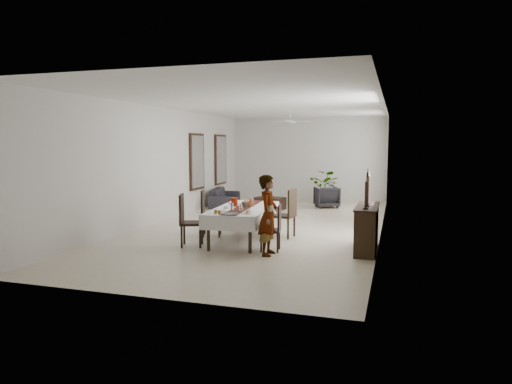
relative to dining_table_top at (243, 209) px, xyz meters
name	(u,v)px	position (x,y,z in m)	size (l,w,h in m)	color
floor	(265,226)	(-0.05, 1.95, -0.72)	(6.00, 12.00, 0.00)	beige
ceiling	(265,105)	(-0.05, 1.95, 2.48)	(6.00, 12.00, 0.02)	white
wall_back	(307,159)	(-0.05, 7.95, 0.88)	(6.00, 0.02, 3.20)	silver
wall_front	(146,186)	(-0.05, -4.05, 0.88)	(6.00, 0.02, 3.20)	silver
wall_left	(163,164)	(-3.05, 1.95, 0.88)	(0.02, 12.00, 3.20)	silver
wall_right	(383,168)	(2.95, 1.95, 0.88)	(0.02, 12.00, 3.20)	silver
dining_table_top	(243,209)	(0.00, 0.00, 0.00)	(1.00, 2.39, 0.05)	black
table_leg_fl	(208,234)	(-0.36, -1.16, -0.37)	(0.07, 0.07, 0.70)	black
table_leg_fr	(250,236)	(0.52, -1.10, -0.37)	(0.07, 0.07, 0.70)	black
table_leg_bl	(238,217)	(-0.52, 1.10, -0.37)	(0.07, 0.07, 0.70)	black
table_leg_br	(272,218)	(0.36, 1.16, -0.37)	(0.07, 0.07, 0.70)	black
tablecloth_top	(243,208)	(0.00, 0.00, 0.03)	(1.17, 2.57, 0.01)	white
tablecloth_drape_left	(219,213)	(-0.58, -0.04, -0.11)	(0.01, 2.57, 0.30)	white
tablecloth_drape_right	(269,215)	(0.58, 0.04, -0.11)	(0.01, 2.57, 0.30)	white
tablecloth_drape_near	(227,224)	(0.09, -1.28, -0.11)	(1.17, 0.01, 0.30)	white
tablecloth_drape_far	(256,207)	(-0.09, 1.28, -0.11)	(1.17, 0.01, 0.30)	white
table_runner	(243,207)	(0.00, 0.00, 0.04)	(0.35, 2.49, 0.00)	#562118
red_pitcher	(234,202)	(-0.26, 0.13, 0.14)	(0.15, 0.15, 0.20)	maroon
pitcher_handle	(231,202)	(-0.34, 0.13, 0.14)	(0.12, 0.12, 0.02)	maroon
wine_glass_near	(241,208)	(0.16, -0.64, 0.12)	(0.07, 0.07, 0.17)	white
wine_glass_mid	(232,207)	(-0.06, -0.55, 0.12)	(0.07, 0.07, 0.17)	silver
wine_glass_far	(246,203)	(0.05, 0.05, 0.12)	(0.07, 0.07, 0.17)	white
teacup_right	(250,210)	(0.34, -0.57, 0.07)	(0.09, 0.09, 0.06)	white
saucer_right	(250,211)	(0.34, -0.57, 0.04)	(0.15, 0.15, 0.01)	silver
teacup_left	(226,208)	(-0.27, -0.37, 0.07)	(0.09, 0.09, 0.06)	silver
saucer_left	(226,209)	(-0.27, -0.37, 0.04)	(0.15, 0.15, 0.01)	white
plate_near_right	(248,213)	(0.39, -0.87, 0.04)	(0.24, 0.24, 0.01)	white
bread_near_right	(248,212)	(0.39, -0.87, 0.07)	(0.09, 0.09, 0.09)	tan
plate_near_left	(220,211)	(-0.25, -0.77, 0.04)	(0.24, 0.24, 0.01)	silver
plate_far_left	(236,204)	(-0.36, 0.52, 0.04)	(0.24, 0.24, 0.01)	white
serving_tray	(230,214)	(0.07, -1.04, 0.05)	(0.36, 0.36, 0.02)	#46474C
jam_jar_a	(219,212)	(-0.14, -1.09, 0.07)	(0.06, 0.06, 0.07)	brown
jam_jar_b	(216,212)	(-0.25, -1.04, 0.07)	(0.06, 0.06, 0.07)	brown
fruit_basket	(248,204)	(0.03, 0.25, 0.09)	(0.30, 0.30, 0.10)	brown
fruit_red	(250,201)	(0.06, 0.27, 0.16)	(0.09, 0.09, 0.09)	maroon
fruit_green	(247,200)	(-0.01, 0.28, 0.16)	(0.08, 0.08, 0.08)	#588026
fruit_yellow	(248,201)	(0.04, 0.20, 0.16)	(0.08, 0.08, 0.08)	#BE8721
chair_right_near_seat	(270,230)	(0.85, -0.78, -0.30)	(0.40, 0.40, 0.05)	black
chair_right_near_leg_fl	(277,243)	(1.04, -0.92, -0.52)	(0.04, 0.04, 0.40)	black
chair_right_near_leg_fr	(279,240)	(0.99, -0.59, -0.52)	(0.04, 0.04, 0.40)	black
chair_right_near_leg_bl	(261,243)	(0.71, -0.97, -0.52)	(0.04, 0.04, 0.40)	black
chair_right_near_leg_br	(264,239)	(0.66, -0.64, -0.52)	(0.04, 0.04, 0.40)	black
chair_right_near_back	(279,217)	(1.03, -0.76, -0.02)	(0.40, 0.04, 0.51)	black
chair_right_far_seat	(283,216)	(0.77, 0.65, -0.22)	(0.48, 0.48, 0.05)	black
chair_right_far_leg_fl	(288,229)	(0.94, 0.43, -0.48)	(0.05, 0.05, 0.47)	black
chair_right_far_leg_fr	(294,226)	(1.00, 0.81, -0.48)	(0.05, 0.05, 0.47)	black
chair_right_far_leg_bl	(272,228)	(0.55, 0.49, -0.48)	(0.05, 0.05, 0.47)	black
chair_right_far_leg_br	(279,225)	(0.61, 0.88, -0.48)	(0.05, 0.05, 0.47)	black
chair_right_far_back	(292,203)	(0.99, 0.62, 0.11)	(0.48, 0.04, 0.61)	black
chair_left_near_seat	(192,223)	(-0.87, -0.86, -0.23)	(0.47, 0.47, 0.05)	black
chair_left_near_leg_fl	(184,234)	(-1.11, -0.73, -0.49)	(0.05, 0.05, 0.47)	black
chair_left_near_leg_fr	(182,237)	(-0.99, -1.10, -0.49)	(0.05, 0.05, 0.47)	black
chair_left_near_leg_bl	(202,234)	(-0.74, -0.61, -0.49)	(0.05, 0.05, 0.47)	black
chair_left_near_leg_br	(200,237)	(-0.62, -0.98, -0.49)	(0.05, 0.05, 0.47)	black
chair_left_near_back	(181,208)	(-1.07, -0.92, 0.10)	(0.47, 0.04, 0.60)	black
chair_left_far_seat	(212,216)	(-0.90, 0.31, -0.24)	(0.46, 0.46, 0.05)	black
chair_left_far_leg_fl	(205,225)	(-1.13, 0.44, -0.49)	(0.05, 0.05, 0.46)	black
chair_left_far_leg_fr	(203,228)	(-1.02, 0.07, -0.49)	(0.05, 0.05, 0.46)	black
chair_left_far_leg_bl	(220,225)	(-0.77, 0.55, -0.49)	(0.05, 0.05, 0.46)	black
chair_left_far_leg_br	(219,228)	(-0.66, 0.19, -0.49)	(0.05, 0.05, 0.46)	black
chair_left_far_back	(203,202)	(-1.10, 0.25, 0.08)	(0.46, 0.04, 0.59)	black
woman	(268,215)	(0.90, -1.12, 0.07)	(0.58, 0.38, 1.58)	#9A9EA2
sideboard_body	(367,229)	(2.73, -0.20, -0.27)	(0.40, 1.50, 0.90)	black
sideboard_top	(367,206)	(2.73, -0.20, 0.20)	(0.44, 1.56, 0.03)	black
candlestick_near_base	(366,209)	(2.73, -0.75, 0.23)	(0.10, 0.10, 0.03)	black
candlestick_near_shaft	(366,195)	(2.73, -0.75, 0.49)	(0.05, 0.05, 0.50)	black
candlestick_near_candle	(366,180)	(2.73, -0.75, 0.78)	(0.04, 0.04, 0.08)	beige
candlestick_mid_base	(367,206)	(2.73, -0.35, 0.23)	(0.10, 0.10, 0.03)	black
candlestick_mid_shaft	(367,189)	(2.73, -0.35, 0.57)	(0.05, 0.05, 0.65)	black
candlestick_mid_candle	(368,170)	(2.73, -0.35, 0.93)	(0.04, 0.04, 0.08)	white
candlestick_far_base	(368,203)	(2.73, 0.05, 0.23)	(0.10, 0.10, 0.03)	black
candlestick_far_shaft	(369,189)	(2.73, 0.05, 0.52)	(0.05, 0.05, 0.55)	black
candlestick_far_candle	(369,174)	(2.73, 0.05, 0.83)	(0.04, 0.04, 0.08)	silver
sofa	(225,197)	(-2.52, 5.40, -0.42)	(2.10, 0.82, 0.61)	#2A272C
armchair	(327,197)	(1.00, 6.01, -0.36)	(0.76, 0.79, 0.72)	#272429
coffee_table	(270,203)	(-0.74, 4.98, -0.52)	(0.92, 0.61, 0.41)	black
potted_plant	(326,187)	(0.81, 7.05, -0.11)	(1.11, 0.96, 1.23)	#285E25
mirror_frame_near	(197,162)	(-3.01, 4.15, 0.88)	(0.06, 1.05, 1.85)	black
mirror_glass_near	(198,162)	(-2.98, 4.15, 0.88)	(0.01, 0.90, 1.70)	silver
mirror_frame_far	(220,160)	(-3.01, 6.25, 0.88)	(0.06, 1.05, 1.85)	black
mirror_glass_far	(221,160)	(-2.98, 6.25, 0.88)	(0.01, 0.90, 1.70)	silver
fan_rod	(291,115)	(-0.05, 4.95, 2.38)	(0.04, 0.04, 0.20)	white
fan_hub	(291,122)	(-0.05, 4.95, 2.18)	(0.16, 0.16, 0.08)	silver
fan_blade_n	(293,122)	(-0.05, 5.30, 2.18)	(0.10, 0.55, 0.01)	white
fan_blade_s	(288,121)	(-0.05, 4.60, 2.18)	(0.10, 0.55, 0.01)	white
fan_blade_e	(301,121)	(0.30, 4.95, 2.18)	(0.55, 0.10, 0.01)	white
fan_blade_w	(280,122)	(-0.40, 4.95, 2.18)	(0.55, 0.10, 0.01)	white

